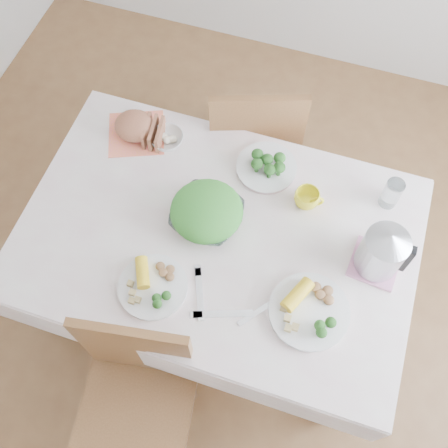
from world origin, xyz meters
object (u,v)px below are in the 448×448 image
(salad_bowl, at_px, (207,215))
(dinner_plate_right, at_px, (309,312))
(chair_near, at_px, (135,415))
(dining_table, at_px, (218,272))
(chair_far, at_px, (252,133))
(yellow_mug, at_px, (307,198))
(dinner_plate_left, at_px, (153,287))
(electric_kettle, at_px, (383,250))

(salad_bowl, bearing_deg, dinner_plate_right, -27.62)
(chair_near, height_order, dinner_plate_right, chair_near)
(dining_table, distance_m, chair_near, 0.69)
(chair_far, relative_size, yellow_mug, 9.54)
(dinner_plate_left, relative_size, electric_kettle, 1.13)
(chair_near, bearing_deg, dining_table, 72.07)
(yellow_mug, bearing_deg, chair_near, -113.14)
(chair_far, distance_m, dinner_plate_right, 1.07)
(salad_bowl, bearing_deg, chair_far, 90.36)
(dinner_plate_right, distance_m, electric_kettle, 0.34)
(electric_kettle, bearing_deg, dining_table, -159.14)
(chair_far, height_order, electric_kettle, electric_kettle)
(chair_near, distance_m, salad_bowl, 0.80)
(dinner_plate_left, distance_m, electric_kettle, 0.82)
(dining_table, relative_size, yellow_mug, 14.10)
(chair_near, distance_m, dinner_plate_right, 0.77)
(dining_table, xyz_separation_m, dinner_plate_right, (0.40, -0.19, 0.40))
(dinner_plate_left, bearing_deg, chair_far, 84.90)
(dining_table, relative_size, electric_kettle, 6.28)
(dinner_plate_right, height_order, electric_kettle, electric_kettle)
(dinner_plate_left, xyz_separation_m, yellow_mug, (0.44, 0.51, 0.03))
(chair_near, height_order, yellow_mug, chair_near)
(chair_near, relative_size, salad_bowl, 3.61)
(dining_table, distance_m, yellow_mug, 0.56)
(yellow_mug, xyz_separation_m, electric_kettle, (0.30, -0.17, 0.08))
(dining_table, relative_size, chair_far, 1.48)
(dinner_plate_right, bearing_deg, dinner_plate_left, -171.25)
(chair_far, relative_size, dinner_plate_left, 3.74)
(dining_table, bearing_deg, electric_kettle, 6.10)
(chair_far, xyz_separation_m, yellow_mug, (0.35, -0.48, 0.34))
(salad_bowl, height_order, dinner_plate_right, salad_bowl)
(chair_far, relative_size, dinner_plate_right, 3.28)
(dining_table, relative_size, dinner_plate_left, 5.53)
(dinner_plate_right, bearing_deg, yellow_mug, 105.50)
(chair_far, distance_m, electric_kettle, 1.01)
(chair_near, relative_size, dinner_plate_right, 3.25)
(dinner_plate_right, distance_m, yellow_mug, 0.44)
(chair_near, distance_m, chair_far, 1.40)
(dining_table, xyz_separation_m, chair_far, (-0.06, 0.71, 0.09))
(salad_bowl, bearing_deg, dinner_plate_left, -105.86)
(salad_bowl, xyz_separation_m, dinner_plate_right, (0.46, -0.24, -0.02))
(chair_far, xyz_separation_m, salad_bowl, (0.00, -0.67, 0.33))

